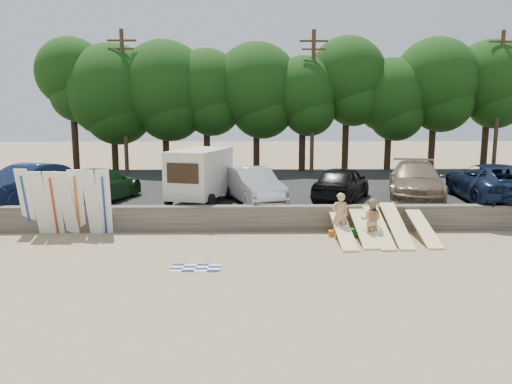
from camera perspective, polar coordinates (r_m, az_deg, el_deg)
ground at (r=17.11m, az=6.59°, el=-6.75°), size 120.00×120.00×0.00m
seawall at (r=19.88m, az=5.47°, el=-2.97°), size 44.00×0.50×1.00m
parking_lot at (r=27.24m, az=3.66°, el=0.09°), size 44.00×14.50×0.70m
treeline at (r=33.93m, az=1.25°, el=12.10°), size 32.73×6.23×8.90m
utility_poles at (r=32.58m, az=6.51°, el=10.53°), size 25.80×0.26×9.00m
box_trailer at (r=21.99m, az=-6.42°, el=2.19°), size 2.88×4.03×2.33m
car_0 at (r=24.18m, az=-24.70°, el=0.89°), size 3.59×5.33×1.66m
car_1 at (r=23.12m, az=-17.54°, el=0.78°), size 3.25×5.56×1.51m
car_2 at (r=21.97m, az=-0.38°, el=0.80°), size 3.03×4.89×1.52m
car_3 at (r=22.57m, az=9.76°, el=0.98°), size 3.57×5.01×1.58m
car_4 at (r=24.08m, az=17.79°, el=1.27°), size 3.76×6.12×1.66m
car_5 at (r=24.57m, az=25.33°, el=1.01°), size 3.51×6.37×1.69m
surfboard_upright_0 at (r=21.00m, az=-24.78°, el=-0.97°), size 0.55×0.63×2.56m
surfboard_upright_1 at (r=20.52m, az=-23.44°, el=-1.18°), size 0.50×0.81×2.51m
surfboard_upright_2 at (r=20.31m, az=-22.10°, el=-1.19°), size 0.59×0.86×2.51m
surfboard_upright_3 at (r=20.17m, az=-20.79°, el=-1.20°), size 0.58×0.90×2.49m
surfboard_upright_4 at (r=20.19m, az=-19.78°, el=-1.06°), size 0.60×0.74×2.54m
surfboard_upright_5 at (r=19.89m, az=-18.25°, el=-1.12°), size 0.60×0.70×2.55m
surfboard_upright_6 at (r=19.80m, az=-16.96°, el=-1.11°), size 0.60×0.72×2.55m
surfboard_low_0 at (r=18.46m, az=9.92°, el=-4.33°), size 0.56×2.92×0.81m
surfboard_low_1 at (r=18.81m, az=12.10°, el=-3.87°), size 0.56×2.88×0.99m
surfboard_low_2 at (r=18.75m, az=13.85°, el=-3.90°), size 0.56×2.86×1.03m
surfboard_low_3 at (r=18.93m, az=15.75°, el=-3.66°), size 0.56×2.82×1.16m
surfboard_low_4 at (r=19.42m, az=18.51°, el=-3.79°), size 0.56×2.89×0.95m
beachgoer_a at (r=18.76m, az=9.56°, el=-2.67°), size 0.64×0.43×1.73m
beachgoer_b at (r=18.55m, az=13.03°, el=-3.14°), size 0.93×0.83×1.58m
cooler at (r=19.17m, az=10.84°, el=-4.60°), size 0.43×0.36×0.32m
gear_bag at (r=19.16m, az=8.74°, el=-4.70°), size 0.34×0.30×0.22m
beach_towel at (r=15.37m, az=-6.92°, el=-8.60°), size 1.54×1.54×0.00m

